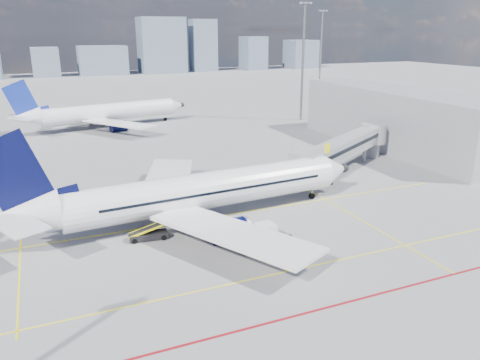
{
  "coord_description": "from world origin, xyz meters",
  "views": [
    {
      "loc": [
        -16.68,
        -37.24,
        19.76
      ],
      "look_at": [
        2.61,
        7.73,
        4.0
      ],
      "focal_mm": 35.0,
      "sensor_mm": 36.0,
      "label": 1
    }
  ],
  "objects_px": {
    "second_aircraft": "(103,113)",
    "ramp_worker": "(289,250)",
    "baggage_tug": "(291,246)",
    "belt_loader": "(150,234)",
    "cargo_dolly": "(256,236)",
    "main_aircraft": "(193,193)"
  },
  "relations": [
    {
      "from": "cargo_dolly",
      "to": "main_aircraft",
      "type": "bearing_deg",
      "value": 107.93
    },
    {
      "from": "second_aircraft",
      "to": "ramp_worker",
      "type": "xyz_separation_m",
      "value": [
        6.97,
        -67.51,
        -2.26
      ]
    },
    {
      "from": "cargo_dolly",
      "to": "ramp_worker",
      "type": "bearing_deg",
      "value": -69.0
    },
    {
      "from": "second_aircraft",
      "to": "main_aircraft",
      "type": "bearing_deg",
      "value": -99.56
    },
    {
      "from": "main_aircraft",
      "to": "cargo_dolly",
      "type": "bearing_deg",
      "value": -71.81
    },
    {
      "from": "main_aircraft",
      "to": "baggage_tug",
      "type": "bearing_deg",
      "value": -66.3
    },
    {
      "from": "second_aircraft",
      "to": "cargo_dolly",
      "type": "xyz_separation_m",
      "value": [
        5.35,
        -64.05,
        -2.01
      ]
    },
    {
      "from": "main_aircraft",
      "to": "cargo_dolly",
      "type": "relative_size",
      "value": 9.83
    },
    {
      "from": "main_aircraft",
      "to": "cargo_dolly",
      "type": "xyz_separation_m",
      "value": [
        3.43,
        -8.49,
        -2.0
      ]
    },
    {
      "from": "second_aircraft",
      "to": "cargo_dolly",
      "type": "relative_size",
      "value": 8.95
    },
    {
      "from": "second_aircraft",
      "to": "belt_loader",
      "type": "distance_m",
      "value": 58.37
    },
    {
      "from": "baggage_tug",
      "to": "ramp_worker",
      "type": "xyz_separation_m",
      "value": [
        -0.7,
        -0.91,
        0.14
      ]
    },
    {
      "from": "main_aircraft",
      "to": "ramp_worker",
      "type": "relative_size",
      "value": 21.23
    },
    {
      "from": "baggage_tug",
      "to": "belt_loader",
      "type": "distance_m",
      "value": 13.99
    },
    {
      "from": "belt_loader",
      "to": "ramp_worker",
      "type": "xyz_separation_m",
      "value": [
        10.48,
        -9.3,
        0.4
      ]
    },
    {
      "from": "main_aircraft",
      "to": "second_aircraft",
      "type": "relative_size",
      "value": 1.1
    },
    {
      "from": "second_aircraft",
      "to": "belt_loader",
      "type": "bearing_deg",
      "value": -105.0
    },
    {
      "from": "main_aircraft",
      "to": "belt_loader",
      "type": "height_order",
      "value": "main_aircraft"
    },
    {
      "from": "second_aircraft",
      "to": "belt_loader",
      "type": "relative_size",
      "value": 6.89
    },
    {
      "from": "baggage_tug",
      "to": "ramp_worker",
      "type": "bearing_deg",
      "value": -118.93
    },
    {
      "from": "second_aircraft",
      "to": "ramp_worker",
      "type": "bearing_deg",
      "value": -95.65
    },
    {
      "from": "cargo_dolly",
      "to": "ramp_worker",
      "type": "xyz_separation_m",
      "value": [
        1.62,
        -3.46,
        -0.25
      ]
    }
  ]
}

